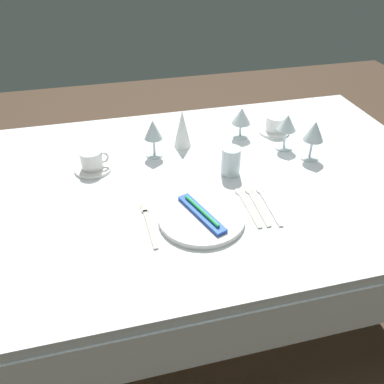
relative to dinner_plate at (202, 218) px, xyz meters
The scene contains 18 objects.
ground_plane 0.78m from the dinner_plate, 82.65° to the left, with size 6.00×6.00×0.00m, color #4C3828.
dining_table 0.24m from the dinner_plate, 82.65° to the left, with size 1.80×1.11×0.74m.
dinner_plate is the anchor object (origin of this frame).
toothbrush_package 0.02m from the dinner_plate, ahead, with size 0.10×0.21×0.02m.
fork_outer 0.16m from the dinner_plate, behind, with size 0.02×0.21×0.00m.
spoon_soup 0.17m from the dinner_plate, 17.19° to the left, with size 0.03×0.21×0.01m.
spoon_dessert 0.20m from the dinner_plate, 14.08° to the left, with size 0.03×0.21×0.01m.
spoon_tea 0.23m from the dinner_plate, 10.34° to the left, with size 0.03×0.21×0.01m.
saucer_left 0.65m from the dinner_plate, 47.20° to the left, with size 0.13×0.13×0.01m, color white.
coffee_cup_left 0.65m from the dinner_plate, 47.08° to the left, with size 0.10×0.08×0.06m.
saucer_right 0.48m from the dinner_plate, 129.95° to the left, with size 0.13×0.13×0.01m, color white.
coffee_cup_right 0.48m from the dinner_plate, 129.79° to the left, with size 0.10×0.08×0.07m.
wine_glass_centre 0.56m from the dinner_plate, 27.40° to the left, with size 0.08×0.08×0.15m.
wine_glass_left 0.56m from the dinner_plate, 58.52° to the left, with size 0.08×0.08×0.13m.
wine_glass_right 0.43m from the dinner_plate, 100.24° to the left, with size 0.07×0.07×0.15m.
wine_glass_far 0.56m from the dinner_plate, 39.10° to the left, with size 0.07×0.07×0.14m.
drink_tumbler 0.28m from the dinner_plate, 53.77° to the left, with size 0.07×0.07×0.10m.
napkin_folded 0.46m from the dinner_plate, 84.42° to the left, with size 0.07×0.07×0.15m, color white.
Camera 1 is at (-0.28, -1.11, 1.51)m, focal length 37.08 mm.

